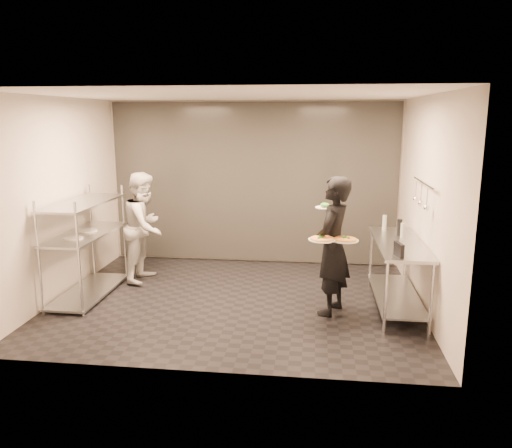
# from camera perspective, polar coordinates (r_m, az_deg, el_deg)

# --- Properties ---
(room_shell) EXTENTS (5.00, 4.00, 2.80)m
(room_shell) POSITION_cam_1_polar(r_m,az_deg,el_deg) (7.86, -1.05, 3.93)
(room_shell) COLOR black
(room_shell) RESTS_ON ground
(pass_rack) EXTENTS (0.60, 1.60, 1.50)m
(pass_rack) POSITION_cam_1_polar(r_m,az_deg,el_deg) (7.48, -18.88, -2.08)
(pass_rack) COLOR silver
(pass_rack) RESTS_ON ground
(prep_counter) EXTENTS (0.60, 1.80, 0.92)m
(prep_counter) POSITION_cam_1_polar(r_m,az_deg,el_deg) (6.88, 15.90, -4.33)
(prep_counter) COLOR silver
(prep_counter) RESTS_ON ground
(utensil_rail) EXTENTS (0.07, 1.20, 0.31)m
(utensil_rail) POSITION_cam_1_polar(r_m,az_deg,el_deg) (6.73, 18.43, 3.18)
(utensil_rail) COLOR silver
(utensil_rail) RESTS_ON room_shell
(waiter) EXTENTS (0.64, 0.77, 1.80)m
(waiter) POSITION_cam_1_polar(r_m,az_deg,el_deg) (6.47, 8.74, -2.52)
(waiter) COLOR black
(waiter) RESTS_ON ground
(chef) EXTENTS (0.71, 0.88, 1.70)m
(chef) POSITION_cam_1_polar(r_m,az_deg,el_deg) (7.93, -12.60, -0.32)
(chef) COLOR beige
(chef) RESTS_ON ground
(pizza_plate_near) EXTENTS (0.34, 0.34, 0.05)m
(pizza_plate_near) POSITION_cam_1_polar(r_m,az_deg,el_deg) (6.20, 7.57, -1.70)
(pizza_plate_near) COLOR silver
(pizza_plate_near) RESTS_ON waiter
(pizza_plate_far) EXTENTS (0.34, 0.34, 0.05)m
(pizza_plate_far) POSITION_cam_1_polar(r_m,az_deg,el_deg) (6.28, 10.13, -1.75)
(pizza_plate_far) COLOR silver
(pizza_plate_far) RESTS_ON waiter
(salad_plate) EXTENTS (0.26, 0.26, 0.07)m
(salad_plate) POSITION_cam_1_polar(r_m,az_deg,el_deg) (6.69, 7.87, 2.05)
(salad_plate) COLOR silver
(salad_plate) RESTS_ON waiter
(pos_monitor) EXTENTS (0.09, 0.23, 0.16)m
(pos_monitor) POSITION_cam_1_polar(r_m,az_deg,el_deg) (6.08, 16.01, -2.83)
(pos_monitor) COLOR black
(pos_monitor) RESTS_ON prep_counter
(bottle_green) EXTENTS (0.06, 0.06, 0.21)m
(bottle_green) POSITION_cam_1_polar(r_m,az_deg,el_deg) (7.46, 14.47, 0.19)
(bottle_green) COLOR gray
(bottle_green) RESTS_ON prep_counter
(bottle_clear) EXTENTS (0.06, 0.06, 0.20)m
(bottle_clear) POSITION_cam_1_polar(r_m,az_deg,el_deg) (7.03, 16.41, -0.70)
(bottle_clear) COLOR gray
(bottle_clear) RESTS_ON prep_counter
(bottle_dark) EXTENTS (0.07, 0.07, 0.23)m
(bottle_dark) POSITION_cam_1_polar(r_m,az_deg,el_deg) (7.14, 16.09, -0.37)
(bottle_dark) COLOR black
(bottle_dark) RESTS_ON prep_counter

